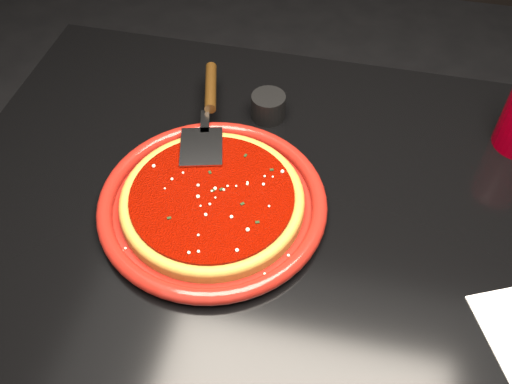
% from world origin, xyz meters
% --- Properties ---
extents(table, '(1.20, 0.80, 0.75)m').
position_xyz_m(table, '(0.00, 0.00, 0.38)').
color(table, black).
rests_on(table, floor).
extents(plate, '(0.44, 0.44, 0.03)m').
position_xyz_m(plate, '(-0.18, -0.01, 0.76)').
color(plate, maroon).
rests_on(plate, table).
extents(pizza_crust, '(0.35, 0.35, 0.01)m').
position_xyz_m(pizza_crust, '(-0.18, -0.01, 0.77)').
color(pizza_crust, brown).
rests_on(pizza_crust, plate).
extents(pizza_crust_rim, '(0.35, 0.35, 0.02)m').
position_xyz_m(pizza_crust_rim, '(-0.18, -0.01, 0.77)').
color(pizza_crust_rim, brown).
rests_on(pizza_crust_rim, plate).
extents(pizza_sauce, '(0.31, 0.31, 0.01)m').
position_xyz_m(pizza_sauce, '(-0.18, -0.01, 0.78)').
color(pizza_sauce, '#750700').
rests_on(pizza_sauce, plate).
extents(parmesan_dusting, '(0.24, 0.24, 0.01)m').
position_xyz_m(parmesan_dusting, '(-0.18, -0.01, 0.79)').
color(parmesan_dusting, beige).
rests_on(parmesan_dusting, plate).
extents(basil_flecks, '(0.22, 0.22, 0.00)m').
position_xyz_m(basil_flecks, '(-0.18, -0.01, 0.78)').
color(basil_flecks, black).
rests_on(basil_flecks, plate).
extents(pizza_server, '(0.15, 0.29, 0.02)m').
position_xyz_m(pizza_server, '(-0.23, 0.15, 0.79)').
color(pizza_server, '#B2B4B9').
rests_on(pizza_server, plate).
extents(ramekin, '(0.08, 0.08, 0.05)m').
position_xyz_m(ramekin, '(-0.14, 0.21, 0.77)').
color(ramekin, black).
rests_on(ramekin, table).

